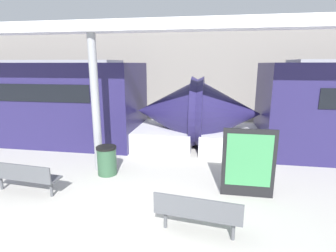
% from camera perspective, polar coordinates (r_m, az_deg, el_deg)
% --- Properties ---
extents(ground_plane, '(60.00, 60.00, 0.00)m').
position_cam_1_polar(ground_plane, '(5.01, -12.22, -24.68)').
color(ground_plane, '#B2AFA8').
extents(station_wall, '(56.00, 0.20, 5.00)m').
position_cam_1_polar(station_wall, '(14.52, 3.32, 11.15)').
color(station_wall, gray).
rests_on(station_wall, ground_plane).
extents(bench_near, '(1.62, 0.63, 0.82)m').
position_cam_1_polar(bench_near, '(4.95, 6.50, -17.99)').
color(bench_near, '#4C4F54').
rests_on(bench_near, ground_plane).
extents(bench_far, '(1.85, 0.60, 0.82)m').
position_cam_1_polar(bench_far, '(7.21, -29.29, -9.27)').
color(bench_far, '#4C4F54').
rests_on(bench_far, ground_plane).
extents(trash_bin, '(0.56, 0.56, 0.82)m').
position_cam_1_polar(trash_bin, '(7.64, -13.15, -7.29)').
color(trash_bin, '#2D5138').
rests_on(trash_bin, ground_plane).
extents(poster_board, '(1.20, 0.07, 1.64)m').
position_cam_1_polar(poster_board, '(6.38, 17.11, -7.72)').
color(poster_board, black).
rests_on(poster_board, ground_plane).
extents(support_column_near, '(0.23, 0.23, 3.87)m').
position_cam_1_polar(support_column_near, '(7.66, -15.50, 4.42)').
color(support_column_near, gray).
rests_on(support_column_near, ground_plane).
extents(canopy_beam, '(28.00, 0.60, 0.28)m').
position_cam_1_polar(canopy_beam, '(7.63, -16.53, 19.98)').
color(canopy_beam, silver).
rests_on(canopy_beam, support_column_near).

